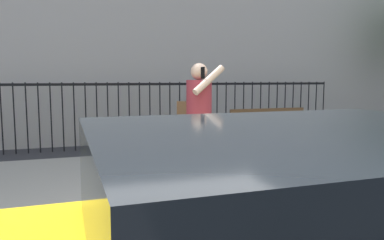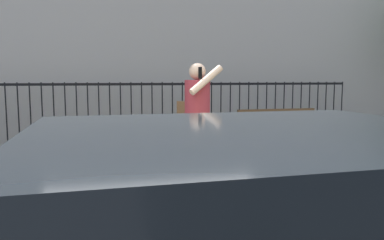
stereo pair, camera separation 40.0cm
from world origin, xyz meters
TOP-DOWN VIEW (x-y plane):
  - sidewalk at (0.00, 2.20)m, footprint 28.00×4.40m
  - iron_fence at (0.00, 5.90)m, footprint 12.03×0.04m
  - pedestrian_on_phone at (0.65, 1.57)m, footprint 0.54×0.72m
  - street_bench at (2.70, 3.42)m, footprint 1.60×0.45m

SIDE VIEW (x-z plane):
  - sidewalk at x=0.00m, z-range 0.00..0.15m
  - street_bench at x=2.70m, z-range 0.18..1.13m
  - iron_fence at x=0.00m, z-range 0.22..1.82m
  - pedestrian_on_phone at x=0.65m, z-range 0.29..2.03m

